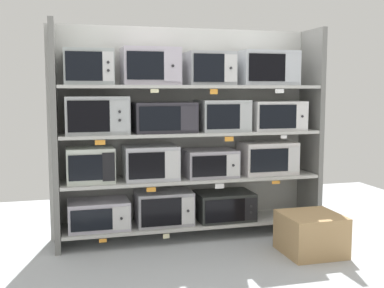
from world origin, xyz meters
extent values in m
cube|color=#B2B7BC|center=(0.00, -1.00, -0.01)|extent=(6.46, 6.00, 0.02)
cube|color=#B2B2AD|center=(0.00, 0.24, 1.01)|extent=(2.66, 0.04, 2.03)
cube|color=slate|center=(-1.26, 0.00, 1.01)|extent=(0.05, 0.44, 2.03)
cube|color=slate|center=(1.26, 0.00, 1.01)|extent=(0.05, 0.44, 2.03)
cube|color=beige|center=(0.00, 0.00, 0.14)|extent=(2.46, 0.44, 0.03)
cube|color=#B8B3C2|center=(-0.89, 0.00, 0.28)|extent=(0.55, 0.37, 0.26)
cube|color=black|center=(-0.96, -0.19, 0.28)|extent=(0.36, 0.01, 0.19)
cube|color=silver|center=(-0.71, -0.19, 0.28)|extent=(0.16, 0.01, 0.21)
cylinder|color=#262628|center=(-0.71, -0.20, 0.28)|extent=(0.02, 0.01, 0.02)
cube|color=#9F9EA6|center=(-0.28, 0.00, 0.31)|extent=(0.53, 0.35, 0.31)
cube|color=black|center=(-0.34, -0.18, 0.31)|extent=(0.38, 0.01, 0.26)
cube|color=silver|center=(-0.09, -0.18, 0.31)|extent=(0.12, 0.01, 0.25)
cylinder|color=#262628|center=(-0.09, -0.19, 0.31)|extent=(0.02, 0.01, 0.02)
cube|color=#2A2C2B|center=(0.33, 0.00, 0.29)|extent=(0.55, 0.39, 0.27)
cube|color=black|center=(0.27, -0.20, 0.29)|extent=(0.39, 0.01, 0.22)
cube|color=black|center=(0.53, -0.20, 0.29)|extent=(0.13, 0.01, 0.22)
cylinder|color=#262628|center=(0.53, -0.21, 0.26)|extent=(0.02, 0.01, 0.02)
cylinder|color=#262628|center=(0.53, -0.21, 0.32)|extent=(0.02, 0.01, 0.02)
cube|color=orange|center=(-0.87, -0.22, 0.10)|extent=(0.07, 0.00, 0.03)
cube|color=beige|center=(-0.30, -0.22, 0.10)|extent=(0.06, 0.00, 0.04)
cube|color=beige|center=(0.00, 0.00, 0.58)|extent=(2.46, 0.44, 0.03)
cube|color=silver|center=(-0.96, 0.00, 0.75)|extent=(0.43, 0.33, 0.32)
cube|color=black|center=(-1.01, -0.17, 0.75)|extent=(0.29, 0.01, 0.23)
cube|color=black|center=(-0.81, -0.17, 0.75)|extent=(0.11, 0.01, 0.25)
cube|color=#BABBC3|center=(-0.41, 0.00, 0.75)|extent=(0.50, 0.38, 0.32)
cube|color=black|center=(-0.47, -0.20, 0.75)|extent=(0.33, 0.01, 0.24)
cube|color=silver|center=(-0.24, -0.20, 0.75)|extent=(0.14, 0.01, 0.25)
cube|color=#A5A1AB|center=(0.18, 0.00, 0.72)|extent=(0.49, 0.38, 0.26)
cube|color=black|center=(0.12, -0.20, 0.72)|extent=(0.33, 0.01, 0.19)
cube|color=silver|center=(0.35, -0.20, 0.72)|extent=(0.13, 0.01, 0.21)
cylinder|color=#262628|center=(0.35, -0.21, 0.72)|extent=(0.02, 0.01, 0.02)
cube|color=silver|center=(0.78, 0.00, 0.75)|extent=(0.54, 0.34, 0.32)
cube|color=black|center=(0.73, -0.17, 0.75)|extent=(0.39, 0.01, 0.22)
cube|color=silver|center=(0.98, -0.17, 0.75)|extent=(0.12, 0.01, 0.25)
cube|color=orange|center=(-0.44, -0.22, 0.54)|extent=(0.09, 0.00, 0.04)
cube|color=white|center=(0.21, -0.22, 0.53)|extent=(0.09, 0.00, 0.04)
cube|color=orange|center=(0.78, -0.22, 0.54)|extent=(0.08, 0.00, 0.03)
cube|color=beige|center=(0.00, 0.00, 1.02)|extent=(2.46, 0.44, 0.03)
cube|color=#B0B4B6|center=(-0.89, 0.00, 1.20)|extent=(0.56, 0.36, 0.34)
cube|color=black|center=(-0.97, -0.19, 1.20)|extent=(0.36, 0.01, 0.27)
cube|color=#B0B4B6|center=(-0.70, -0.19, 1.20)|extent=(0.17, 0.01, 0.27)
cylinder|color=#262628|center=(-0.70, -0.19, 1.16)|extent=(0.02, 0.01, 0.02)
cylinder|color=#262628|center=(-0.70, -0.19, 1.24)|extent=(0.02, 0.01, 0.02)
cube|color=#323038|center=(-0.27, 0.00, 1.17)|extent=(0.57, 0.36, 0.28)
cube|color=black|center=(-0.34, -0.19, 1.17)|extent=(0.38, 0.01, 0.22)
cube|color=#323038|center=(-0.08, -0.19, 1.17)|extent=(0.16, 0.01, 0.22)
cube|color=#B3B8B9|center=(0.30, 0.00, 1.18)|extent=(0.46, 0.40, 0.30)
cube|color=black|center=(0.25, -0.21, 1.18)|extent=(0.32, 0.01, 0.23)
cube|color=#B3B8B9|center=(0.46, -0.21, 1.18)|extent=(0.12, 0.01, 0.24)
cube|color=silver|center=(0.85, 0.00, 1.17)|extent=(0.53, 0.40, 0.28)
cube|color=black|center=(0.79, -0.20, 1.17)|extent=(0.38, 0.01, 0.23)
cube|color=silver|center=(1.04, -0.20, 1.17)|extent=(0.12, 0.01, 0.23)
cylinder|color=#262628|center=(1.04, -0.21, 1.17)|extent=(0.02, 0.01, 0.02)
cube|color=orange|center=(-0.88, -0.22, 0.97)|extent=(0.09, 0.00, 0.04)
cube|color=orange|center=(0.30, -0.22, 0.97)|extent=(0.08, 0.00, 0.04)
cube|color=white|center=(0.85, -0.22, 0.98)|extent=(0.06, 0.00, 0.03)
cube|color=beige|center=(0.00, 0.00, 1.45)|extent=(2.46, 0.44, 0.03)
cube|color=#9FA7A6|center=(-0.95, 0.00, 1.63)|extent=(0.43, 0.41, 0.31)
cube|color=black|center=(-1.00, -0.21, 1.63)|extent=(0.31, 0.01, 0.25)
cube|color=silver|center=(-0.80, -0.21, 1.63)|extent=(0.09, 0.01, 0.25)
cylinder|color=#262628|center=(-0.80, -0.22, 1.59)|extent=(0.02, 0.01, 0.02)
cylinder|color=#262628|center=(-0.80, -0.22, 1.66)|extent=(0.02, 0.01, 0.02)
cube|color=#B8B0BF|center=(-0.40, 0.00, 1.64)|extent=(0.52, 0.36, 0.34)
cube|color=black|center=(-0.47, -0.18, 1.64)|extent=(0.33, 0.01, 0.25)
cube|color=#B8B0BF|center=(-0.23, -0.18, 1.64)|extent=(0.16, 0.01, 0.27)
cylinder|color=#262628|center=(-0.23, -0.19, 1.64)|extent=(0.02, 0.01, 0.02)
cube|color=#A1A4A9|center=(0.17, 0.00, 1.62)|extent=(0.44, 0.37, 0.31)
cube|color=black|center=(0.11, -0.19, 1.62)|extent=(0.29, 0.01, 0.25)
cube|color=silver|center=(0.32, -0.19, 1.62)|extent=(0.12, 0.01, 0.25)
cylinder|color=#262628|center=(0.32, -0.20, 1.62)|extent=(0.02, 0.01, 0.02)
cube|color=#B6BCC2|center=(0.75, 0.00, 1.63)|extent=(0.56, 0.38, 0.33)
cube|color=black|center=(0.68, -0.20, 1.63)|extent=(0.37, 0.01, 0.26)
cube|color=#B6BCC2|center=(0.94, -0.19, 1.63)|extent=(0.16, 0.01, 0.27)
cube|color=beige|center=(-0.40, -0.22, 1.42)|extent=(0.07, 0.00, 0.03)
cube|color=orange|center=(0.15, -0.22, 1.41)|extent=(0.07, 0.00, 0.05)
cube|color=white|center=(0.79, -0.22, 1.41)|extent=(0.09, 0.00, 0.04)
cube|color=tan|center=(0.88, -0.73, 0.18)|extent=(0.49, 0.49, 0.35)
camera|label=1|loc=(-1.16, -4.35, 1.42)|focal=44.46mm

